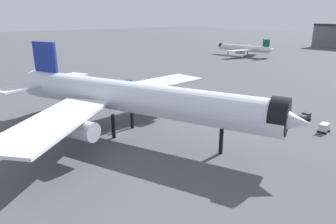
{
  "coord_description": "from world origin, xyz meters",
  "views": [
    {
      "loc": [
        48.53,
        -29.4,
        22.52
      ],
      "look_at": [
        9.96,
        4.54,
        5.94
      ],
      "focal_mm": 31.89,
      "sensor_mm": 36.0,
      "label": 1
    }
  ],
  "objects_px": {
    "airliner_far_taxiway": "(244,48)",
    "service_truck_front": "(125,85)",
    "baggage_tug_wing": "(304,117)",
    "airliner_near_gate": "(132,98)",
    "baggage_cart_trailing": "(324,128)"
  },
  "relations": [
    {
      "from": "airliner_near_gate",
      "to": "baggage_tug_wing",
      "type": "bearing_deg",
      "value": 40.21
    },
    {
      "from": "service_truck_front",
      "to": "airliner_far_taxiway",
      "type": "bearing_deg",
      "value": 170.53
    },
    {
      "from": "airliner_far_taxiway",
      "to": "baggage_cart_trailing",
      "type": "bearing_deg",
      "value": 127.68
    },
    {
      "from": "airliner_near_gate",
      "to": "baggage_tug_wing",
      "type": "distance_m",
      "value": 38.83
    },
    {
      "from": "airliner_near_gate",
      "to": "airliner_far_taxiway",
      "type": "bearing_deg",
      "value": 95.4
    },
    {
      "from": "airliner_far_taxiway",
      "to": "baggage_tug_wing",
      "type": "bearing_deg",
      "value": 126.75
    },
    {
      "from": "airliner_near_gate",
      "to": "baggage_cart_trailing",
      "type": "distance_m",
      "value": 39.21
    },
    {
      "from": "baggage_cart_trailing",
      "to": "airliner_far_taxiway",
      "type": "bearing_deg",
      "value": -140.69
    },
    {
      "from": "service_truck_front",
      "to": "baggage_tug_wing",
      "type": "xyz_separation_m",
      "value": [
        51.2,
        13.75,
        -0.62
      ]
    },
    {
      "from": "airliner_near_gate",
      "to": "airliner_far_taxiway",
      "type": "distance_m",
      "value": 132.94
    },
    {
      "from": "airliner_far_taxiway",
      "to": "service_truck_front",
      "type": "height_order",
      "value": "airliner_far_taxiway"
    },
    {
      "from": "baggage_tug_wing",
      "to": "service_truck_front",
      "type": "bearing_deg",
      "value": 108.08
    },
    {
      "from": "service_truck_front",
      "to": "baggage_tug_wing",
      "type": "distance_m",
      "value": 53.02
    },
    {
      "from": "service_truck_front",
      "to": "baggage_tug_wing",
      "type": "bearing_deg",
      "value": 81.25
    },
    {
      "from": "baggage_tug_wing",
      "to": "baggage_cart_trailing",
      "type": "height_order",
      "value": "baggage_tug_wing"
    }
  ]
}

